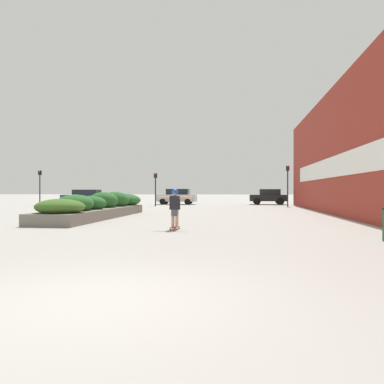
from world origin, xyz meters
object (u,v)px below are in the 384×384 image
at_px(traffic_light_left, 155,183).
at_px(car_center_right, 177,196).
at_px(car_leftmost, 86,197).
at_px(traffic_light_far_left, 40,182).
at_px(car_rightmost, 268,196).
at_px(skateboard, 175,228).
at_px(traffic_light_right, 288,179).
at_px(skateboarder, 175,204).

bearing_deg(traffic_light_left, car_center_right, 76.67).
height_order(car_leftmost, traffic_light_far_left, traffic_light_far_left).
bearing_deg(car_rightmost, car_center_right, 94.05).
relative_size(traffic_light_left, traffic_light_far_left, 0.90).
height_order(skateboard, traffic_light_right, traffic_light_right).
distance_m(car_leftmost, car_center_right, 9.70).
xyz_separation_m(car_rightmost, traffic_light_right, (1.30, -5.19, 1.65)).
bearing_deg(skateboarder, car_center_right, 105.38).
relative_size(car_leftmost, traffic_light_far_left, 1.39).
xyz_separation_m(skateboarder, traffic_light_right, (6.72, 21.05, 1.56)).
height_order(car_rightmost, traffic_light_right, traffic_light_right).
height_order(skateboard, car_leftmost, car_leftmost).
xyz_separation_m(traffic_light_left, traffic_light_right, (12.07, 0.49, 0.38)).
distance_m(skateboard, traffic_light_left, 21.34).
distance_m(car_center_right, traffic_light_far_left, 13.71).
bearing_deg(traffic_light_right, car_center_right, 157.47).
height_order(skateboard, traffic_light_far_left, traffic_light_far_left).
bearing_deg(traffic_light_right, traffic_light_left, -177.66).
distance_m(traffic_light_left, traffic_light_far_left, 11.64).
bearing_deg(car_leftmost, traffic_light_far_left, 138.09).
bearing_deg(car_leftmost, car_center_right, -83.58).
xyz_separation_m(skateboard, car_leftmost, (-13.80, 24.48, 0.74)).
relative_size(traffic_light_right, traffic_light_far_left, 1.08).
relative_size(car_leftmost, traffic_light_right, 1.29).
relative_size(car_center_right, traffic_light_left, 1.37).
relative_size(car_leftmost, traffic_light_left, 1.55).
xyz_separation_m(car_center_right, traffic_light_right, (10.88, -4.52, 1.66)).
relative_size(skateboard, traffic_light_left, 0.26).
distance_m(skateboarder, traffic_light_left, 21.27).
bearing_deg(car_rightmost, skateboarder, 168.33).
bearing_deg(car_center_right, traffic_light_left, 166.67).
distance_m(skateboarder, traffic_light_far_left, 26.99).
bearing_deg(traffic_light_far_left, traffic_light_right, 0.27).
distance_m(skateboard, car_rightmost, 26.81).
distance_m(car_rightmost, traffic_light_left, 12.25).
distance_m(car_leftmost, car_rightmost, 19.31).
bearing_deg(skateboard, car_center_right, 105.38).
xyz_separation_m(car_center_right, traffic_light_far_left, (-12.82, -4.63, 1.49)).
bearing_deg(traffic_light_right, car_leftmost, 170.51).
bearing_deg(traffic_light_far_left, skateboarder, -50.95).
relative_size(skateboard, skateboarder, 0.58).
bearing_deg(traffic_light_left, car_leftmost, 155.10).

